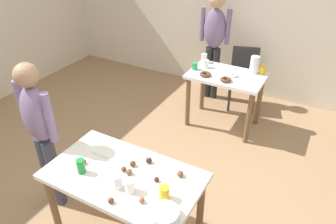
{
  "coord_description": "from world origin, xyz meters",
  "views": [
    {
      "loc": [
        1.25,
        -1.47,
        2.45
      ],
      "look_at": [
        0.05,
        0.71,
        0.9
      ],
      "focal_mm": 33.75,
      "sensor_mm": 36.0,
      "label": 1
    }
  ],
  "objects_px": {
    "person_girl_near": "(40,127)",
    "person_adult_far": "(214,37)",
    "dining_table_near": "(124,184)",
    "chair_far_table": "(244,74)",
    "mixing_bowl": "(164,215)",
    "pitcher_far": "(254,65)",
    "soda_can": "(81,166)",
    "dining_table_far": "(225,84)"
  },
  "relations": [
    {
      "from": "dining_table_far",
      "to": "soda_can",
      "type": "relative_size",
      "value": 7.7
    },
    {
      "from": "mixing_bowl",
      "to": "soda_can",
      "type": "relative_size",
      "value": 1.64
    },
    {
      "from": "dining_table_near",
      "to": "dining_table_far",
      "type": "height_order",
      "value": "same"
    },
    {
      "from": "dining_table_near",
      "to": "person_adult_far",
      "type": "xyz_separation_m",
      "value": [
        -0.37,
        2.77,
        0.32
      ]
    },
    {
      "from": "person_adult_far",
      "to": "dining_table_near",
      "type": "bearing_deg",
      "value": -82.44
    },
    {
      "from": "person_girl_near",
      "to": "pitcher_far",
      "type": "bearing_deg",
      "value": 61.63
    },
    {
      "from": "dining_table_far",
      "to": "mixing_bowl",
      "type": "height_order",
      "value": "mixing_bowl"
    },
    {
      "from": "chair_far_table",
      "to": "soda_can",
      "type": "height_order",
      "value": "soda_can"
    },
    {
      "from": "dining_table_near",
      "to": "dining_table_far",
      "type": "xyz_separation_m",
      "value": [
        0.08,
        2.11,
        -0.03
      ]
    },
    {
      "from": "person_adult_far",
      "to": "pitcher_far",
      "type": "relative_size",
      "value": 7.24
    },
    {
      "from": "mixing_bowl",
      "to": "person_girl_near",
      "type": "bearing_deg",
      "value": 170.78
    },
    {
      "from": "person_girl_near",
      "to": "person_adult_far",
      "type": "height_order",
      "value": "person_adult_far"
    },
    {
      "from": "mixing_bowl",
      "to": "dining_table_far",
      "type": "bearing_deg",
      "value": 99.87
    },
    {
      "from": "dining_table_near",
      "to": "mixing_bowl",
      "type": "distance_m",
      "value": 0.54
    },
    {
      "from": "dining_table_near",
      "to": "chair_far_table",
      "type": "distance_m",
      "value": 2.78
    },
    {
      "from": "soda_can",
      "to": "pitcher_far",
      "type": "relative_size",
      "value": 0.55
    },
    {
      "from": "dining_table_near",
      "to": "chair_far_table",
      "type": "bearing_deg",
      "value": 87.35
    },
    {
      "from": "dining_table_near",
      "to": "dining_table_far",
      "type": "relative_size",
      "value": 1.29
    },
    {
      "from": "person_girl_near",
      "to": "mixing_bowl",
      "type": "xyz_separation_m",
      "value": [
        1.37,
        -0.22,
        -0.11
      ]
    },
    {
      "from": "dining_table_near",
      "to": "person_adult_far",
      "type": "height_order",
      "value": "person_adult_far"
    },
    {
      "from": "person_adult_far",
      "to": "chair_far_table",
      "type": "bearing_deg",
      "value": -0.09
    },
    {
      "from": "person_girl_near",
      "to": "dining_table_near",
      "type": "bearing_deg",
      "value": -0.89
    },
    {
      "from": "dining_table_near",
      "to": "pitcher_far",
      "type": "relative_size",
      "value": 5.51
    },
    {
      "from": "chair_far_table",
      "to": "pitcher_far",
      "type": "height_order",
      "value": "pitcher_far"
    },
    {
      "from": "chair_far_table",
      "to": "person_adult_far",
      "type": "distance_m",
      "value": 0.68
    },
    {
      "from": "pitcher_far",
      "to": "dining_table_near",
      "type": "bearing_deg",
      "value": -98.82
    },
    {
      "from": "person_girl_near",
      "to": "soda_can",
      "type": "distance_m",
      "value": 0.61
    },
    {
      "from": "dining_table_far",
      "to": "person_adult_far",
      "type": "height_order",
      "value": "person_adult_far"
    },
    {
      "from": "mixing_bowl",
      "to": "pitcher_far",
      "type": "height_order",
      "value": "pitcher_far"
    },
    {
      "from": "person_girl_near",
      "to": "soda_can",
      "type": "relative_size",
      "value": 12.2
    },
    {
      "from": "soda_can",
      "to": "pitcher_far",
      "type": "xyz_separation_m",
      "value": [
        0.66,
        2.46,
        0.05
      ]
    },
    {
      "from": "person_girl_near",
      "to": "person_adult_far",
      "type": "bearing_deg",
      "value": 79.33
    },
    {
      "from": "dining_table_near",
      "to": "person_girl_near",
      "type": "relative_size",
      "value": 0.82
    },
    {
      "from": "person_girl_near",
      "to": "soda_can",
      "type": "height_order",
      "value": "person_girl_near"
    },
    {
      "from": "dining_table_near",
      "to": "pitcher_far",
      "type": "height_order",
      "value": "pitcher_far"
    },
    {
      "from": "dining_table_far",
      "to": "soda_can",
      "type": "bearing_deg",
      "value": -99.49
    },
    {
      "from": "person_adult_far",
      "to": "pitcher_far",
      "type": "distance_m",
      "value": 0.86
    },
    {
      "from": "dining_table_far",
      "to": "person_girl_near",
      "type": "height_order",
      "value": "person_girl_near"
    },
    {
      "from": "dining_table_near",
      "to": "chair_far_table",
      "type": "relative_size",
      "value": 1.4
    },
    {
      "from": "mixing_bowl",
      "to": "pitcher_far",
      "type": "bearing_deg",
      "value": 92.76
    },
    {
      "from": "chair_far_table",
      "to": "dining_table_far",
      "type": "bearing_deg",
      "value": -94.33
    },
    {
      "from": "soda_can",
      "to": "pitcher_far",
      "type": "height_order",
      "value": "pitcher_far"
    }
  ]
}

